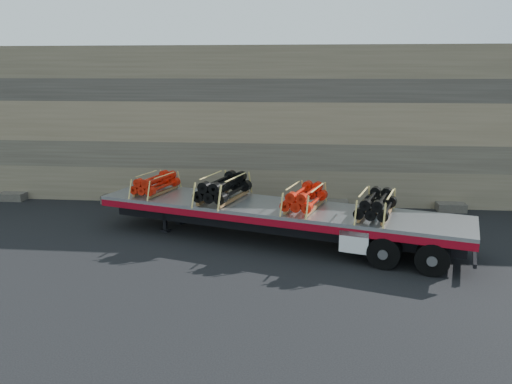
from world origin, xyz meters
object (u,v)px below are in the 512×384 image
bundle_midfront (223,189)px  bundle_midrear (305,198)px  bundle_front (156,184)px  trailer (276,223)px  bundle_rear (376,205)px

bundle_midfront → bundle_midrear: 3.09m
bundle_front → bundle_midfront: bearing=0.0°
trailer → bundle_front: bundle_front is taller
trailer → bundle_midfront: bearing=180.0°
trailer → bundle_midrear: 1.47m
bundle_midfront → bundle_rear: bearing=0.0°
trailer → bundle_midrear: bearing=0.0°
bundle_rear → bundle_front: bearing=-180.0°
bundle_front → trailer: bearing=-0.0°
bundle_midrear → bundle_rear: bearing=-0.0°
bundle_midfront → bundle_front: bearing=180.0°
trailer → bundle_midrear: size_ratio=6.20×
bundle_midfront → bundle_midrear: bundle_midfront is taller
trailer → bundle_front: bearing=180.0°
bundle_rear → trailer: bearing=-180.0°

